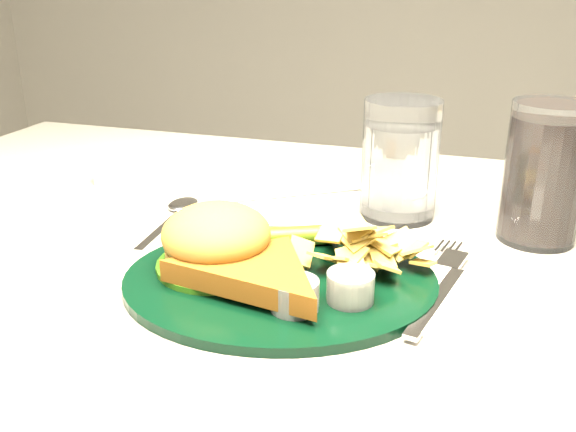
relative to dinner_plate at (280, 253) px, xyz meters
name	(u,v)px	position (x,y,z in m)	size (l,w,h in m)	color
dinner_plate	(280,253)	(0.00, 0.00, 0.00)	(0.29, 0.24, 0.06)	black
water_glass	(400,159)	(0.07, 0.21, 0.04)	(0.09, 0.09, 0.14)	silver
cola_glass	(544,173)	(0.23, 0.18, 0.04)	(0.08, 0.08, 0.15)	black
fork_napkin	(437,296)	(0.14, 0.01, -0.03)	(0.13, 0.18, 0.01)	white
spoon	(161,228)	(-0.16, 0.08, -0.03)	(0.04, 0.16, 0.01)	white
ramekin	(108,174)	(-0.31, 0.21, -0.02)	(0.04, 0.04, 0.03)	silver
wrapped_straw	(304,193)	(-0.05, 0.24, -0.03)	(0.21, 0.07, 0.01)	white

